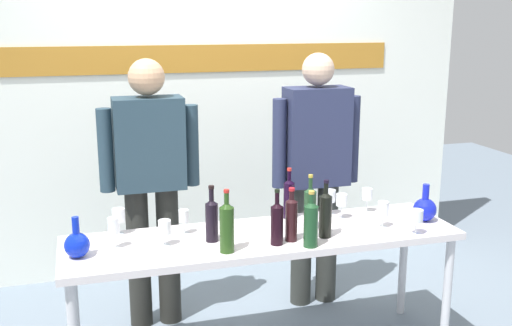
{
  "coord_description": "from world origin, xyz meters",
  "views": [
    {
      "loc": [
        -0.95,
        -3.03,
        1.91
      ],
      "look_at": [
        0.0,
        0.15,
        1.12
      ],
      "focal_mm": 42.61,
      "sensor_mm": 36.0,
      "label": 1
    }
  ],
  "objects": [
    {
      "name": "wine_bottle_6",
      "position": [
        0.02,
        -0.16,
        0.87
      ],
      "size": [
        0.07,
        0.07,
        0.3
      ],
      "color": "black",
      "rests_on": "display_table"
    },
    {
      "name": "wine_bottle_2",
      "position": [
        -0.26,
        -0.19,
        0.89
      ],
      "size": [
        0.07,
        0.07,
        0.33
      ],
      "color": "#224114",
      "rests_on": "display_table"
    },
    {
      "name": "wine_bottle_4",
      "position": [
        0.31,
        -0.13,
        0.88
      ],
      "size": [
        0.07,
        0.07,
        0.32
      ],
      "color": "black",
      "rests_on": "display_table"
    },
    {
      "name": "display_table",
      "position": [
        0.0,
        0.0,
        0.68
      ],
      "size": [
        2.19,
        0.6,
        0.75
      ],
      "color": "silver",
      "rests_on": "ground"
    },
    {
      "name": "wine_bottle_5",
      "position": [
        0.18,
        -0.24,
        0.88
      ],
      "size": [
        0.08,
        0.08,
        0.3
      ],
      "color": "#183F20",
      "rests_on": "display_table"
    },
    {
      "name": "wine_bottle_1",
      "position": [
        0.11,
        -0.13,
        0.88
      ],
      "size": [
        0.07,
        0.07,
        0.29
      ],
      "color": "black",
      "rests_on": "display_table"
    },
    {
      "name": "wine_bottle_0",
      "position": [
        0.23,
        0.23,
        0.88
      ],
      "size": [
        0.07,
        0.07,
        0.31
      ],
      "color": "black",
      "rests_on": "display_table"
    },
    {
      "name": "wine_glass_right_2",
      "position": [
        0.81,
        -0.23,
        0.85
      ],
      "size": [
        0.07,
        0.07,
        0.14
      ],
      "color": "white",
      "rests_on": "display_table"
    },
    {
      "name": "wine_glass_right_1",
      "position": [
        0.69,
        -0.08,
        0.85
      ],
      "size": [
        0.06,
        0.06,
        0.15
      ],
      "color": "white",
      "rests_on": "display_table"
    },
    {
      "name": "wine_glass_left_0",
      "position": [
        -0.77,
        0.24,
        0.85
      ],
      "size": [
        0.07,
        0.07,
        0.15
      ],
      "color": "white",
      "rests_on": "display_table"
    },
    {
      "name": "wine_glass_right_0",
      "position": [
        0.52,
        0.13,
        0.86
      ],
      "size": [
        0.07,
        0.07,
        0.15
      ],
      "color": "white",
      "rests_on": "display_table"
    },
    {
      "name": "wine_glass_right_4",
      "position": [
        0.49,
        0.23,
        0.86
      ],
      "size": [
        0.07,
        0.07,
        0.15
      ],
      "color": "white",
      "rests_on": "display_table"
    },
    {
      "name": "wine_glass_right_3",
      "position": [
        0.73,
        0.21,
        0.86
      ],
      "size": [
        0.06,
        0.06,
        0.15
      ],
      "color": "white",
      "rests_on": "display_table"
    },
    {
      "name": "wine_glass_left_1",
      "position": [
        -0.42,
        0.14,
        0.84
      ],
      "size": [
        0.06,
        0.06,
        0.14
      ],
      "color": "white",
      "rests_on": "display_table"
    },
    {
      "name": "wine_bottle_7",
      "position": [
        -0.3,
        -0.01,
        0.87
      ],
      "size": [
        0.07,
        0.07,
        0.31
      ],
      "color": "black",
      "rests_on": "display_table"
    },
    {
      "name": "wine_glass_left_2",
      "position": [
        -0.55,
        -0.01,
        0.84
      ],
      "size": [
        0.07,
        0.07,
        0.14
      ],
      "color": "white",
      "rests_on": "display_table"
    },
    {
      "name": "decanter_blue_left",
      "position": [
        -0.99,
        -0.05,
        0.81
      ],
      "size": [
        0.13,
        0.13,
        0.21
      ],
      "color": "#0C23B6",
      "rests_on": "display_table"
    },
    {
      "name": "presenter_right",
      "position": [
        0.54,
        0.59,
        0.97
      ],
      "size": [
        0.6,
        0.22,
        1.7
      ],
      "color": "#2E302C",
      "rests_on": "ground"
    },
    {
      "name": "back_wall",
      "position": [
        0.0,
        1.47,
        1.5
      ],
      "size": [
        4.13,
        0.11,
        3.0
      ],
      "color": "white",
      "rests_on": "ground"
    },
    {
      "name": "decanter_blue_right",
      "position": [
        0.98,
        -0.05,
        0.82
      ],
      "size": [
        0.14,
        0.14,
        0.22
      ],
      "color": "#121DBC",
      "rests_on": "display_table"
    },
    {
      "name": "wine_bottle_3",
      "position": [
        0.28,
        0.01,
        0.88
      ],
      "size": [
        0.07,
        0.07,
        0.32
      ],
      "color": "#1E3F23",
      "rests_on": "display_table"
    },
    {
      "name": "wine_glass_left_3",
      "position": [
        -0.81,
        0.03,
        0.86
      ],
      "size": [
        0.06,
        0.06,
        0.17
      ],
      "color": "white",
      "rests_on": "display_table"
    },
    {
      "name": "presenter_left",
      "position": [
        -0.54,
        0.59,
        0.97
      ],
      "size": [
        0.6,
        0.22,
        1.68
      ],
      "color": "#272722",
      "rests_on": "ground"
    }
  ]
}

